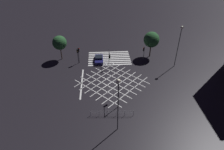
# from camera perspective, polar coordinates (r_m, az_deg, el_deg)

# --- Properties ---
(ground_plane) EXTENTS (200.00, 200.00, 0.00)m
(ground_plane) POSITION_cam_1_polar(r_m,az_deg,el_deg) (40.76, 0.00, -1.98)
(ground_plane) COLOR black
(road_markings) EXTENTS (15.27, 20.96, 0.01)m
(road_markings) POSITION_cam_1_polar(r_m,az_deg,el_deg) (45.65, -0.85, 2.39)
(road_markings) COLOR silver
(road_markings) RESTS_ON ground_plane
(traffic_light_se_main) EXTENTS (0.39, 0.36, 3.93)m
(traffic_light_se_main) POSITION_cam_1_polar(r_m,az_deg,el_deg) (46.43, -9.47, 6.47)
(traffic_light_se_main) COLOR #2D2D30
(traffic_light_se_main) RESTS_ON ground_plane
(traffic_light_median_north) EXTENTS (0.36, 2.64, 4.43)m
(traffic_light_median_north) POSITION_cam_1_polar(r_m,az_deg,el_deg) (33.98, 1.70, -3.55)
(traffic_light_median_north) COLOR #2D2D30
(traffic_light_median_north) RESTS_ON ground_plane
(traffic_light_sw_main) EXTENTS (0.39, 0.36, 3.59)m
(traffic_light_sw_main) POSITION_cam_1_polar(r_m,az_deg,el_deg) (47.28, 9.04, 6.71)
(traffic_light_sw_main) COLOR #2D2D30
(traffic_light_sw_main) RESTS_ON ground_plane
(traffic_light_median_south) EXTENTS (0.36, 2.52, 3.47)m
(traffic_light_median_south) POSITION_cam_1_polar(r_m,az_deg,el_deg) (44.73, -0.78, 5.45)
(traffic_light_median_south) COLOR #2D2D30
(traffic_light_median_south) RESTS_ON ground_plane
(traffic_light_se_cross) EXTENTS (0.36, 0.39, 3.69)m
(traffic_light_se_cross) POSITION_cam_1_polar(r_m,az_deg,el_deg) (46.34, -9.81, 6.14)
(traffic_light_se_cross) COLOR #2D2D30
(traffic_light_se_cross) RESTS_ON ground_plane
(street_lamp_east) EXTENTS (0.60, 0.60, 9.57)m
(street_lamp_east) POSITION_cam_1_polar(r_m,az_deg,el_deg) (44.89, 18.85, 10.20)
(street_lamp_east) COLOR #2D2D30
(street_lamp_east) RESTS_ON ground_plane
(street_lamp_west) EXTENTS (0.55, 0.55, 9.39)m
(street_lamp_west) POSITION_cam_1_polar(r_m,az_deg,el_deg) (26.95, 1.79, -5.83)
(street_lamp_west) COLOR #2D2D30
(street_lamp_west) RESTS_ON ground_plane
(street_tree_near) EXTENTS (3.73, 3.73, 6.34)m
(street_tree_near) POSITION_cam_1_polar(r_m,az_deg,el_deg) (48.86, 11.21, 9.89)
(street_tree_near) COLOR #473323
(street_tree_near) RESTS_ON ground_plane
(street_tree_far) EXTENTS (3.31, 3.31, 5.95)m
(street_tree_far) POSITION_cam_1_polar(r_m,az_deg,el_deg) (48.34, -14.76, 8.90)
(street_tree_far) COLOR #473323
(street_tree_far) RESTS_ON ground_plane
(waiting_car) EXTENTS (1.90, 4.17, 1.23)m
(waiting_car) POSITION_cam_1_polar(r_m,az_deg,el_deg) (47.66, -3.76, 4.60)
(waiting_car) COLOR #191951
(waiting_car) RESTS_ON ground_plane
(pedestrian_railing) EXTENTS (7.06, 0.52, 1.05)m
(pedestrian_railing) POSITION_cam_1_polar(r_m,az_deg,el_deg) (33.14, 0.00, -10.69)
(pedestrian_railing) COLOR gray
(pedestrian_railing) RESTS_ON ground_plane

